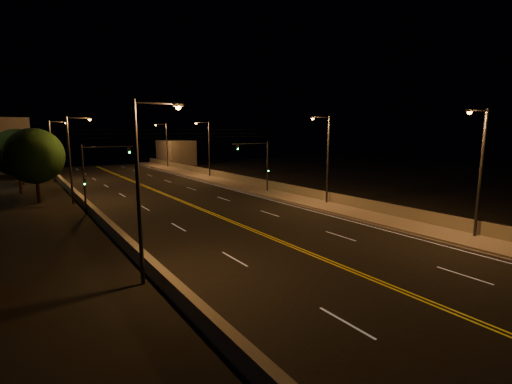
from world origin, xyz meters
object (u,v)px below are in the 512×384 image
streetlight_3 (166,143)px  streetlight_6 (53,147)px  tree_0 (35,156)px  tree_2 (19,150)px  streetlight_1 (326,155)px  streetlight_5 (72,154)px  streetlight_2 (208,146)px  traffic_signal_right (261,161)px  traffic_signal_left (95,170)px  tree_3 (28,155)px  streetlight_0 (479,166)px  tree_1 (17,153)px  streetlight_4 (143,180)px

streetlight_3 → streetlight_6: (-21.44, -11.64, 0.00)m
tree_0 → tree_2: (-1.06, 17.07, -0.01)m
streetlight_1 → streetlight_5: 26.31m
streetlight_1 → streetlight_2: size_ratio=1.00×
traffic_signal_right → traffic_signal_left: (-18.86, 0.00, 0.00)m
streetlight_2 → tree_3: 28.60m
streetlight_0 → streetlight_3: bearing=90.0°
tree_2 → tree_3: (1.12, 6.56, -1.09)m
tree_0 → tree_2: 17.10m
streetlight_0 → tree_3: 61.80m
tree_1 → tree_3: size_ratio=1.27×
streetlight_3 → traffic_signal_right: (-1.49, -37.30, -1.28)m
streetlight_5 → traffic_signal_left: bearing=-79.0°
streetlight_6 → traffic_signal_left: size_ratio=1.43×
streetlight_4 → streetlight_6: (0.00, 44.87, 0.00)m
streetlight_1 → traffic_signal_left: streetlight_1 is taller
streetlight_2 → tree_1: 26.15m
tree_1 → tree_2: bearing=87.4°
tree_3 → tree_1: bearing=-95.7°
tree_2 → tree_1: bearing=-92.6°
streetlight_1 → streetlight_3: same height
streetlight_1 → tree_3: size_ratio=1.47×
traffic_signal_left → tree_2: (-5.41, 25.59, 1.00)m
streetlight_0 → streetlight_2: (0.00, 42.20, 0.00)m
streetlight_0 → streetlight_4: same height
traffic_signal_right → tree_1: bearing=145.2°
streetlight_2 → tree_0: bearing=-159.6°
streetlight_6 → traffic_signal_right: bearing=-52.1°
tree_1 → streetlight_4: bearing=-82.6°
streetlight_0 → streetlight_1: same height
traffic_signal_right → streetlight_3: bearing=87.7°
streetlight_3 → streetlight_5: size_ratio=1.00×
streetlight_3 → tree_3: 25.21m
tree_0 → tree_3: bearing=89.8°
streetlight_0 → tree_2: size_ratio=1.15×
streetlight_4 → traffic_signal_right: (19.95, 19.21, -1.28)m
tree_1 → streetlight_1: bearing=-45.7°
traffic_signal_right → tree_1: size_ratio=0.81×
streetlight_4 → tree_3: 51.47m
streetlight_4 → streetlight_6: size_ratio=1.00×
tree_3 → tree_0: bearing=-90.2°
streetlight_1 → traffic_signal_left: (-20.35, 9.61, -1.28)m
streetlight_6 → tree_1: streetlight_6 is taller
streetlight_3 → tree_1: streetlight_3 is taller
streetlight_1 → traffic_signal_right: 9.81m
streetlight_6 → traffic_signal_right: size_ratio=1.43×
streetlight_1 → tree_1: size_ratio=1.16×
traffic_signal_left → streetlight_3: bearing=61.4°
streetlight_5 → tree_1: (-4.70, 11.53, -0.31)m
streetlight_0 → tree_1: 49.19m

